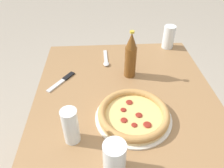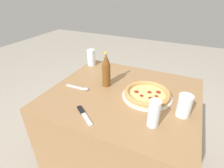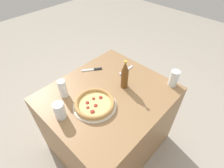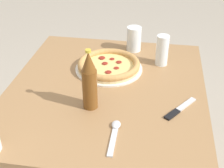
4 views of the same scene
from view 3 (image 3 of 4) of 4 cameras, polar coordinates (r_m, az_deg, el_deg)
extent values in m
plane|color=#A89E8E|center=(1.99, -0.93, -18.07)|extent=(8.00, 8.00, 0.00)
cube|color=#997047|center=(1.67, -1.07, -11.92)|extent=(0.98, 0.86, 0.74)
cylinder|color=silver|center=(1.30, -5.63, -6.88)|extent=(0.32, 0.32, 0.01)
cylinder|color=#E5C689|center=(1.30, -5.66, -6.60)|extent=(0.30, 0.30, 0.01)
cylinder|color=#E5C170|center=(1.29, -5.69, -6.38)|extent=(0.26, 0.26, 0.00)
torus|color=tan|center=(1.29, -5.71, -6.15)|extent=(0.30, 0.30, 0.03)
ellipsoid|color=maroon|center=(1.32, -3.74, -4.38)|extent=(0.03, 0.03, 0.01)
ellipsoid|color=maroon|center=(1.27, -7.91, -7.60)|extent=(0.02, 0.02, 0.01)
ellipsoid|color=maroon|center=(1.27, -5.38, -6.96)|extent=(0.03, 0.03, 0.01)
ellipsoid|color=maroon|center=(1.30, -8.09, -6.01)|extent=(0.03, 0.03, 0.01)
ellipsoid|color=maroon|center=(1.32, -6.06, -4.73)|extent=(0.02, 0.02, 0.01)
ellipsoid|color=maroon|center=(1.24, -6.43, -8.91)|extent=(0.03, 0.03, 0.01)
cylinder|color=white|center=(1.37, -15.75, -1.46)|extent=(0.06, 0.06, 0.15)
cylinder|color=#F4A323|center=(1.37, -15.68, -1.72)|extent=(0.05, 0.05, 0.13)
cylinder|color=white|center=(1.49, 19.56, 1.78)|extent=(0.07, 0.07, 0.14)
cylinder|color=orange|center=(1.51, 19.30, 0.91)|extent=(0.06, 0.06, 0.07)
cylinder|color=white|center=(1.24, -16.73, -8.31)|extent=(0.08, 0.08, 0.13)
cylinder|color=#935123|center=(1.26, -16.50, -9.04)|extent=(0.06, 0.06, 0.07)
cylinder|color=brown|center=(1.39, 4.10, 1.76)|extent=(0.06, 0.06, 0.17)
cone|color=brown|center=(1.31, 4.36, 5.74)|extent=(0.06, 0.06, 0.08)
cylinder|color=gold|center=(1.29, 4.46, 7.28)|extent=(0.02, 0.02, 0.01)
cube|color=black|center=(1.62, -4.67, 4.93)|extent=(0.08, 0.06, 0.01)
cube|color=silver|center=(1.61, -7.98, 4.53)|extent=(0.10, 0.08, 0.01)
cube|color=silver|center=(1.61, 5.09, 4.79)|extent=(0.14, 0.02, 0.01)
ellipsoid|color=silver|center=(1.56, 3.12, 3.51)|extent=(0.05, 0.03, 0.02)
camera|label=1|loc=(0.86, -49.50, 6.23)|focal=35.00mm
camera|label=2|loc=(1.70, -37.68, 23.02)|focal=28.00mm
camera|label=4|loc=(2.03, 20.70, 33.90)|focal=50.00mm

